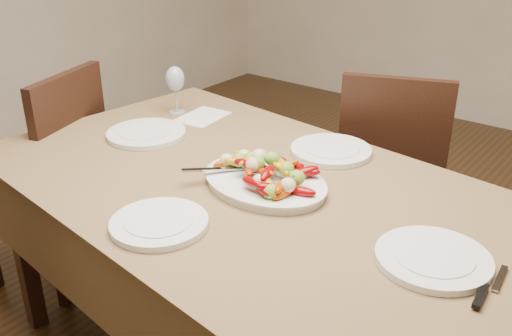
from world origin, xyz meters
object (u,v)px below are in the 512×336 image
object	(u,v)px
chair_far	(391,172)
plate_left	(146,134)
dining_table	(256,288)
wine_glass	(176,89)
plate_near	(159,224)
chair_left	(41,179)
plate_right	(433,259)
plate_far	(331,151)
serving_platter	(265,184)

from	to	relation	value
chair_far	plate_left	world-z (taller)	chair_far
dining_table	wine_glass	world-z (taller)	wine_glass
plate_near	chair_left	bearing A→B (deg)	165.17
plate_near	wine_glass	world-z (taller)	wine_glass
chair_left	plate_right	size ratio (longest dim) A/B	3.45
dining_table	plate_right	bearing A→B (deg)	-5.32
plate_far	wine_glass	world-z (taller)	wine_glass
plate_right	plate_near	bearing A→B (deg)	-155.63
dining_table	chair_far	distance (m)	0.91
chair_far	chair_left	world-z (taller)	same
chair_far	plate_left	xyz separation A→B (m)	(-0.61, -0.83, 0.29)
chair_left	serving_platter	world-z (taller)	chair_left
chair_left	plate_left	world-z (taller)	chair_left
serving_platter	chair_far	bearing A→B (deg)	89.22
serving_platter	plate_right	size ratio (longest dim) A/B	1.45
dining_table	chair_far	size ratio (longest dim) A/B	1.94
serving_platter	wine_glass	size ratio (longest dim) A/B	1.95
chair_far	plate_right	size ratio (longest dim) A/B	3.45
plate_left	plate_far	bearing A→B (deg)	24.64
plate_right	chair_left	bearing A→B (deg)	-179.57
dining_table	chair_left	size ratio (longest dim) A/B	1.94
serving_platter	plate_right	world-z (taller)	serving_platter
dining_table	plate_far	distance (m)	0.53
plate_left	plate_near	distance (m)	0.66
dining_table	plate_right	size ratio (longest dim) A/B	6.68
chair_left	wine_glass	bearing A→B (deg)	113.52
plate_left	plate_right	xyz separation A→B (m)	(1.15, -0.13, 0.00)
chair_left	plate_right	bearing A→B (deg)	72.35
dining_table	plate_left	bearing A→B (deg)	172.46
plate_left	plate_right	world-z (taller)	same
plate_left	plate_near	world-z (taller)	same
dining_table	plate_far	bearing A→B (deg)	82.58
plate_left	plate_right	bearing A→B (deg)	-6.43
dining_table	chair_far	bearing A→B (deg)	87.77
chair_left	plate_left	xyz separation A→B (m)	(0.53, 0.14, 0.29)
dining_table	chair_far	xyz separation A→B (m)	(0.04, 0.91, 0.10)
chair_far	serving_platter	size ratio (longest dim) A/B	2.38
dining_table	serving_platter	xyz separation A→B (m)	(0.02, 0.01, 0.39)
chair_far	plate_near	world-z (taller)	chair_far
dining_table	plate_left	distance (m)	0.69
chair_left	wine_glass	size ratio (longest dim) A/B	4.64
dining_table	chair_far	world-z (taller)	chair_far
plate_near	serving_platter	bearing A→B (deg)	77.04
chair_far	plate_far	size ratio (longest dim) A/B	3.43
plate_right	wine_glass	xyz separation A→B (m)	(-1.24, 0.38, 0.09)
chair_far	plate_far	xyz separation A→B (m)	(0.01, -0.55, 0.29)
chair_left	plate_right	world-z (taller)	chair_left
plate_right	wine_glass	distance (m)	1.30
chair_far	wine_glass	distance (m)	0.99
plate_near	plate_far	bearing A→B (deg)	81.46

